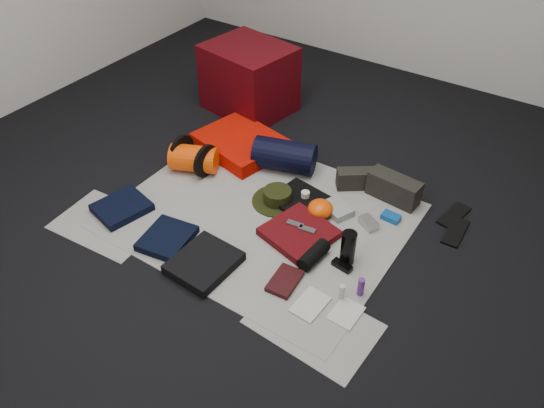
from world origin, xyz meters
The scene contains 37 objects.
floor centered at (0.00, 0.00, -0.01)m, with size 4.50×4.50×0.02m, color black.
newspaper_mat centered at (0.00, 0.00, 0.00)m, with size 1.60×1.30×0.01m, color #B8B5A9.
newspaper_sheet_front_left centered at (-0.70, -0.55, 0.00)m, with size 0.58×0.40×0.00m, color #B8B5A9.
newspaper_sheet_front_right centered at (0.65, -0.50, 0.00)m, with size 0.58×0.40×0.00m, color #B8B5A9.
red_cabinet centered at (-0.78, 0.99, 0.25)m, with size 0.59×0.49×0.49m, color #50050C.
sleeping_pad centered at (-0.51, 0.49, 0.06)m, with size 0.54×0.45×0.10m, color red.
stuff_sack centered at (-0.61, 0.14, 0.09)m, with size 0.18×0.18×0.30m, color #FB4704.
sack_strap_left centered at (-0.71, 0.14, 0.11)m, with size 0.22×0.22×0.03m, color black.
sack_strap_right centered at (-0.51, 0.14, 0.11)m, with size 0.22×0.22×0.03m, color black.
navy_duffel centered at (-0.14, 0.47, 0.11)m, with size 0.20×0.20×0.39m, color black.
boonie_brim centered at (0.01, 0.16, 0.01)m, with size 0.31×0.31×0.01m, color black.
boonie_crown centered at (0.01, 0.16, 0.05)m, with size 0.17×0.17×0.07m, color black.
hiking_boot_left centered at (0.34, 0.56, 0.07)m, with size 0.25×0.09×0.12m, color black.
hiking_boot_right centered at (0.58, 0.57, 0.09)m, with size 0.32×0.12×0.16m, color black.
flip_flop_left centered at (0.94, 0.63, 0.01)m, with size 0.09×0.25×0.01m, color black.
flip_flop_right centered at (1.00, 0.50, 0.01)m, with size 0.09×0.25×0.01m, color black.
trousers_navy_a centered at (-0.71, -0.42, 0.03)m, with size 0.26×0.29×0.05m, color black.
trousers_navy_b centered at (-0.31, -0.46, 0.03)m, with size 0.25×0.28×0.04m, color black.
trousers_charcoal centered at (-0.02, -0.50, 0.03)m, with size 0.30×0.34×0.05m, color black.
black_tshirt centered at (0.13, 0.23, 0.02)m, with size 0.30×0.28×0.03m, color black.
red_shirt centered at (0.28, -0.02, 0.03)m, with size 0.34×0.34×0.05m, color #52090C.
orange_stuff_sack centered at (0.29, 0.20, 0.05)m, with size 0.15×0.15×0.10m, color #FB4704.
first_aid_pouch centered at (0.36, 0.28, 0.03)m, with size 0.17×0.13×0.04m, color gray.
water_bottle centered at (0.59, -0.05, 0.11)m, with size 0.08×0.08×0.20m, color black.
speaker centered at (0.44, -0.14, 0.05)m, with size 0.08×0.08×0.20m, color black.
compact_camera centered at (0.56, 0.27, 0.03)m, with size 0.11×0.07×0.05m, color #A8A9AD.
cyan_case centered at (0.65, 0.39, 0.02)m, with size 0.11×0.07×0.03m, color #0F4D99.
toiletry_purple centered at (0.75, -0.21, 0.06)m, with size 0.03×0.03×0.10m, color #59277E.
toiletry_clear centered at (0.68, -0.29, 0.05)m, with size 0.03×0.03×0.09m, color #B6BBB6.
paperback_book centered at (0.40, -0.36, 0.02)m, with size 0.13×0.20×0.03m, color black.
map_booklet centered at (0.58, -0.41, 0.01)m, with size 0.13×0.19×0.01m, color beige.
map_printout centered at (0.75, -0.36, 0.01)m, with size 0.13×0.17×0.01m, color beige.
sunglasses centered at (0.59, -0.10, 0.02)m, with size 0.11×0.04×0.03m, color black.
key_cluster centered at (-0.70, -0.53, 0.01)m, with size 0.07×0.07×0.01m, color #A8A9AD.
tape_roll centered at (0.15, 0.26, 0.05)m, with size 0.05×0.05×0.04m, color silver.
energy_bar_a centered at (0.24, 0.00, 0.06)m, with size 0.10×0.04×0.01m, color #A8A9AD.
energy_bar_b centered at (0.32, 0.00, 0.06)m, with size 0.10×0.04×0.01m, color #A8A9AD.
Camera 1 is at (1.35, -1.90, 2.06)m, focal length 35.00 mm.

